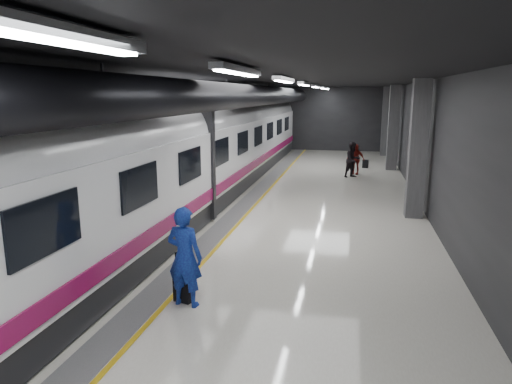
# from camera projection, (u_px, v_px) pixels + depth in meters

# --- Properties ---
(ground) EXTENTS (40.00, 40.00, 0.00)m
(ground) POSITION_uv_depth(u_px,v_px,m) (268.00, 225.00, 14.28)
(ground) COLOR silver
(ground) RESTS_ON ground
(platform_hall) EXTENTS (10.02, 40.02, 4.51)m
(platform_hall) POSITION_uv_depth(u_px,v_px,m) (266.00, 109.00, 14.51)
(platform_hall) COLOR black
(platform_hall) RESTS_ON ground
(train) EXTENTS (3.05, 38.00, 4.05)m
(train) POSITION_uv_depth(u_px,v_px,m) (169.00, 156.00, 14.51)
(train) COLOR black
(train) RESTS_ON ground
(traveler_main) EXTENTS (0.78, 0.57, 1.97)m
(traveler_main) POSITION_uv_depth(u_px,v_px,m) (185.00, 257.00, 8.67)
(traveler_main) COLOR #184DB6
(traveler_main) RESTS_ON ground
(suitcase_main) EXTENTS (0.41, 0.32, 0.59)m
(suitcase_main) POSITION_uv_depth(u_px,v_px,m) (184.00, 287.00, 8.97)
(suitcase_main) COLOR black
(suitcase_main) RESTS_ON ground
(shoulder_bag) EXTENTS (0.35, 0.27, 0.41)m
(shoulder_bag) POSITION_uv_depth(u_px,v_px,m) (184.00, 263.00, 8.87)
(shoulder_bag) COLOR black
(shoulder_bag) RESTS_ON suitcase_main
(traveler_far_a) EXTENTS (1.07, 1.05, 1.74)m
(traveler_far_a) POSITION_uv_depth(u_px,v_px,m) (353.00, 160.00, 22.30)
(traveler_far_a) COLOR black
(traveler_far_a) RESTS_ON ground
(traveler_far_b) EXTENTS (0.98, 0.65, 1.55)m
(traveler_far_b) POSITION_uv_depth(u_px,v_px,m) (356.00, 159.00, 23.18)
(traveler_far_b) COLOR maroon
(traveler_far_b) RESTS_ON ground
(suitcase_far) EXTENTS (0.34, 0.26, 0.45)m
(suitcase_far) POSITION_uv_depth(u_px,v_px,m) (365.00, 164.00, 25.29)
(suitcase_far) COLOR black
(suitcase_far) RESTS_ON ground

